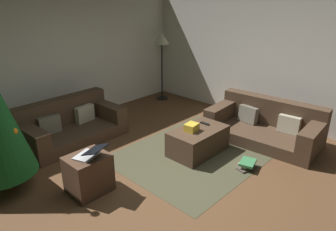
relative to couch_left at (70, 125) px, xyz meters
name	(u,v)px	position (x,y,z in m)	size (l,w,h in m)	color
ground_plane	(167,185)	(0.15, -2.25, -0.27)	(6.40, 6.40, 0.00)	brown
rear_partition	(46,59)	(0.15, 0.89, 1.03)	(6.40, 0.12, 2.60)	silver
corner_partition	(281,58)	(3.29, -2.25, 1.03)	(0.12, 6.40, 2.60)	silver
couch_left	(70,125)	(0.00, 0.00, 0.00)	(1.77, 0.97, 0.71)	#473323
couch_right	(266,125)	(2.41, -2.53, -0.01)	(1.12, 1.95, 0.69)	#473323
ottoman	(198,141)	(1.17, -1.97, -0.06)	(0.97, 0.58, 0.42)	#473323
gift_box	(192,127)	(1.05, -1.93, 0.21)	(0.21, 0.17, 0.12)	gold
tv_remote	(205,123)	(1.41, -1.92, 0.16)	(0.05, 0.16, 0.02)	black
side_table	(89,174)	(-0.65, -1.60, -0.01)	(0.52, 0.44, 0.52)	#4C3323
laptop	(90,153)	(-0.63, -1.65, 0.31)	(0.41, 0.46, 0.17)	silver
book_stack	(247,164)	(1.28, -2.82, -0.20)	(0.35, 0.27, 0.12)	#4C423D
corner_lamp	(162,44)	(2.74, 0.39, 1.08)	(0.36, 0.36, 1.59)	black
area_rug	(198,152)	(1.17, -1.97, -0.26)	(2.60, 2.00, 0.01)	#44412C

